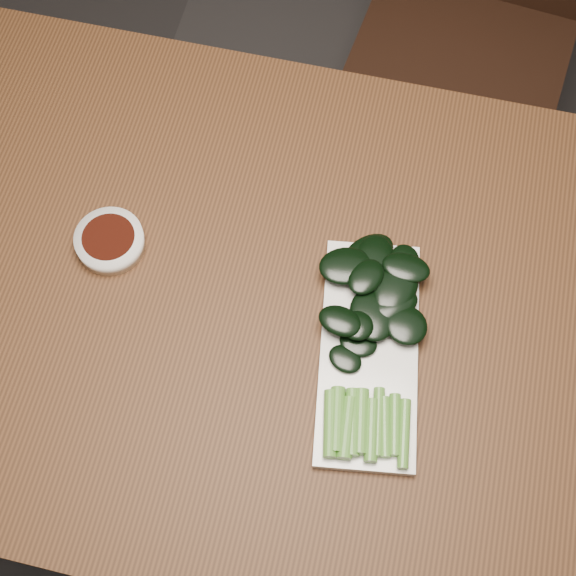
{
  "coord_description": "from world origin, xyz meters",
  "views": [
    {
      "loc": [
        0.1,
        -0.42,
        1.75
      ],
      "look_at": [
        0.0,
        0.02,
        0.76
      ],
      "focal_mm": 50.0,
      "sensor_mm": 36.0,
      "label": 1
    }
  ],
  "objects_px": {
    "table": "(284,320)",
    "gai_lan": "(373,324)",
    "chair_far": "(472,19)",
    "sauce_bowl": "(110,241)",
    "serving_plate": "(369,352)"
  },
  "relations": [
    {
      "from": "table",
      "to": "serving_plate",
      "type": "distance_m",
      "value": 0.16
    },
    {
      "from": "table",
      "to": "gai_lan",
      "type": "xyz_separation_m",
      "value": [
        0.12,
        -0.02,
        0.1
      ]
    },
    {
      "from": "sauce_bowl",
      "to": "serving_plate",
      "type": "relative_size",
      "value": 0.29
    },
    {
      "from": "serving_plate",
      "to": "gai_lan",
      "type": "relative_size",
      "value": 0.99
    },
    {
      "from": "sauce_bowl",
      "to": "gai_lan",
      "type": "distance_m",
      "value": 0.38
    },
    {
      "from": "gai_lan",
      "to": "table",
      "type": "bearing_deg",
      "value": 172.05
    },
    {
      "from": "table",
      "to": "sauce_bowl",
      "type": "bearing_deg",
      "value": 173.94
    },
    {
      "from": "chair_far",
      "to": "serving_plate",
      "type": "distance_m",
      "value": 0.9
    },
    {
      "from": "sauce_bowl",
      "to": "chair_far",
      "type": "bearing_deg",
      "value": 59.44
    },
    {
      "from": "sauce_bowl",
      "to": "serving_plate",
      "type": "height_order",
      "value": "sauce_bowl"
    },
    {
      "from": "gai_lan",
      "to": "serving_plate",
      "type": "bearing_deg",
      "value": -85.27
    },
    {
      "from": "table",
      "to": "sauce_bowl",
      "type": "xyz_separation_m",
      "value": [
        -0.25,
        0.03,
        0.09
      ]
    },
    {
      "from": "table",
      "to": "serving_plate",
      "type": "bearing_deg",
      "value": -21.34
    },
    {
      "from": "chair_far",
      "to": "table",
      "type": "bearing_deg",
      "value": -97.48
    },
    {
      "from": "chair_far",
      "to": "serving_plate",
      "type": "height_order",
      "value": "chair_far"
    }
  ]
}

